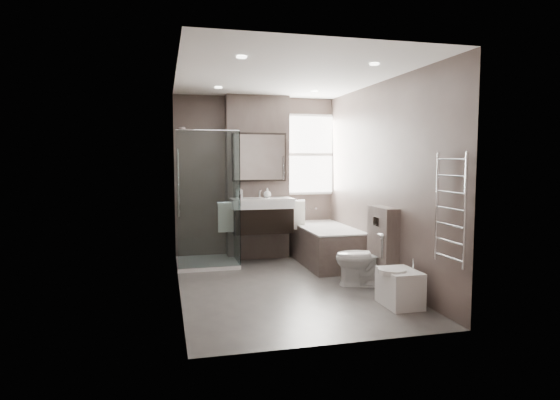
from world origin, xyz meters
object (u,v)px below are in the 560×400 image
object	(u,v)px
toilet	(363,258)
bidet	(399,287)
vanity	(262,215)
bathtub	(325,243)

from	to	relation	value
toilet	bidet	xyz separation A→B (m)	(0.04, -0.86, -0.14)
vanity	bidet	bearing A→B (deg)	-67.79
vanity	bidet	size ratio (longest dim) A/B	1.84
vanity	toilet	distance (m)	1.93
bathtub	toilet	size ratio (longest dim) A/B	2.26
vanity	toilet	xyz separation A→B (m)	(0.97, -1.62, -0.39)
toilet	bidet	world-z (taller)	toilet
vanity	toilet	world-z (taller)	vanity
bathtub	toilet	bearing A→B (deg)	-88.01
bathtub	bidet	bearing A→B (deg)	-87.63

